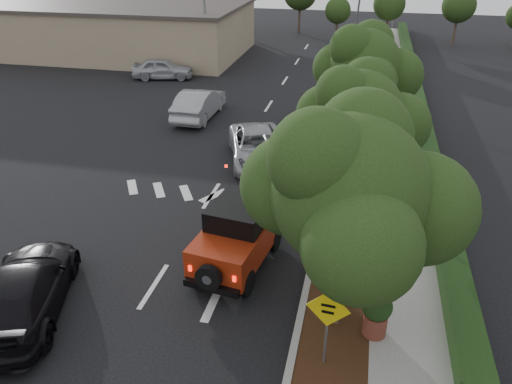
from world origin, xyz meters
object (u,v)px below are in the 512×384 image
(black_suv_oncoming, at_px, (24,290))
(speed_hump_sign, at_px, (327,317))
(red_jeep, at_px, (240,233))
(silver_suv_ahead, at_px, (258,147))

(black_suv_oncoming, bearing_deg, speed_hump_sign, 160.47)
(black_suv_oncoming, bearing_deg, red_jeep, -163.58)
(red_jeep, relative_size, silver_suv_ahead, 0.81)
(silver_suv_ahead, relative_size, speed_hump_sign, 2.38)
(silver_suv_ahead, xyz_separation_m, speed_hump_sign, (4.27, -11.75, 0.81))
(silver_suv_ahead, height_order, speed_hump_sign, speed_hump_sign)
(silver_suv_ahead, distance_m, black_suv_oncoming, 12.32)
(silver_suv_ahead, distance_m, speed_hump_sign, 12.53)
(black_suv_oncoming, height_order, speed_hump_sign, speed_hump_sign)
(silver_suv_ahead, height_order, black_suv_oncoming, black_suv_oncoming)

